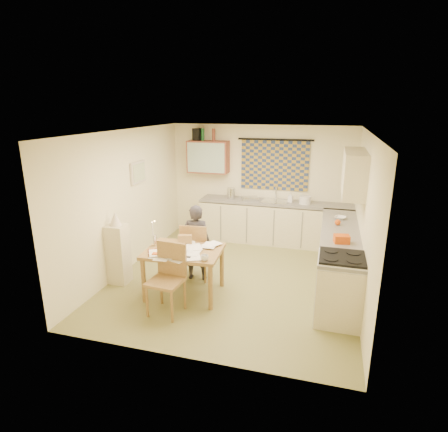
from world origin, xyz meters
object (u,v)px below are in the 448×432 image
(shelf_stand, at_px, (118,254))
(chair_far, at_px, (197,261))
(stove, at_px, (339,289))
(dining_table, at_px, (184,272))
(counter_right, at_px, (338,259))
(person, at_px, (196,243))
(counter_back, at_px, (276,223))

(shelf_stand, bearing_deg, chair_far, 23.51)
(stove, relative_size, chair_far, 0.96)
(dining_table, bearing_deg, chair_far, 87.50)
(counter_right, bearing_deg, person, -169.32)
(counter_right, xyz_separation_m, person, (-2.33, -0.44, 0.21))
(counter_back, bearing_deg, stove, -65.74)
(stove, distance_m, person, 2.44)
(stove, bearing_deg, chair_far, 162.47)
(dining_table, height_order, chair_far, chair_far)
(dining_table, height_order, person, person)
(person, bearing_deg, chair_far, -74.67)
(counter_right, height_order, dining_table, counter_right)
(counter_right, xyz_separation_m, dining_table, (-2.33, -1.01, -0.07))
(stove, xyz_separation_m, dining_table, (-2.33, 0.14, -0.10))
(dining_table, bearing_deg, stove, -7.12)
(counter_back, bearing_deg, dining_table, -111.10)
(counter_right, height_order, person, person)
(chair_far, distance_m, person, 0.35)
(shelf_stand, bearing_deg, counter_right, 14.75)
(dining_table, bearing_deg, counter_right, 19.78)
(person, bearing_deg, shelf_stand, 15.07)
(counter_right, xyz_separation_m, stove, (0.00, -1.15, 0.03))
(dining_table, xyz_separation_m, person, (-0.00, 0.57, 0.28))
(counter_back, distance_m, dining_table, 2.91)
(chair_far, bearing_deg, dining_table, 86.34)
(counter_right, distance_m, dining_table, 2.54)
(stove, distance_m, chair_far, 2.46)
(counter_back, xyz_separation_m, person, (-1.05, -2.14, 0.21))
(counter_back, xyz_separation_m, dining_table, (-1.05, -2.71, -0.07))
(counter_back, distance_m, shelf_stand, 3.47)
(dining_table, xyz_separation_m, shelf_stand, (-1.21, 0.08, 0.13))
(counter_right, relative_size, shelf_stand, 2.90)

